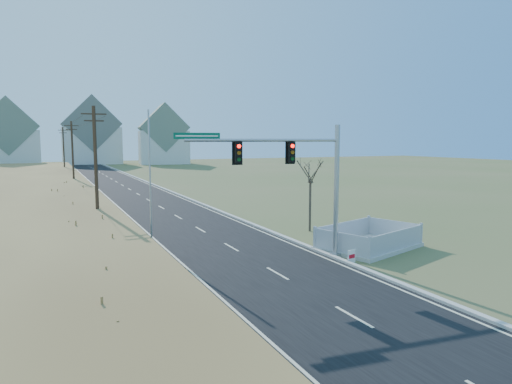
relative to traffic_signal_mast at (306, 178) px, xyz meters
name	(u,v)px	position (x,y,z in m)	size (l,w,h in m)	color
ground	(260,264)	(-2.63, 0.14, -4.47)	(260.00, 260.00, 0.00)	#4C5A2C
road	(118,183)	(-2.63, 50.14, -4.44)	(8.00, 180.00, 0.06)	black
curb	(146,182)	(1.52, 50.14, -4.38)	(0.30, 180.00, 0.18)	#B2AFA8
utility_pole_near	(96,164)	(-9.13, 15.14, 0.21)	(1.80, 0.26, 9.00)	#422D1E
utility_pole_mid	(73,154)	(-9.13, 45.14, 0.21)	(1.80, 0.26, 9.00)	#422D1E
utility_pole_far	(64,150)	(-9.13, 75.14, 0.21)	(1.80, 0.26, 9.00)	#422D1E
condo_nnw	(8,138)	(-20.63, 108.14, 2.46)	(14.93, 11.17, 17.03)	white
condo_n	(91,136)	(-0.63, 112.14, 3.14)	(15.27, 10.20, 18.54)	white
condo_ne	(164,139)	(17.37, 104.14, 2.36)	(14.12, 10.51, 16.52)	white
traffic_signal_mast	(306,178)	(0.00, 0.00, 0.00)	(9.14, 1.20, 7.30)	#9EA0A5
fence_enclosure	(369,244)	(4.88, 0.66, -4.20)	(6.85, 5.66, 1.34)	#B7B5AD
open_sign	(352,256)	(1.87, -1.68, -4.10)	(0.57, 0.18, 0.71)	white
flagpole	(150,193)	(-6.93, 6.38, -1.17)	(0.37, 0.37, 8.27)	#B7B5AD
bare_tree	(311,169)	(4.37, 6.57, -0.05)	(2.07, 2.07, 5.49)	#4C3F33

